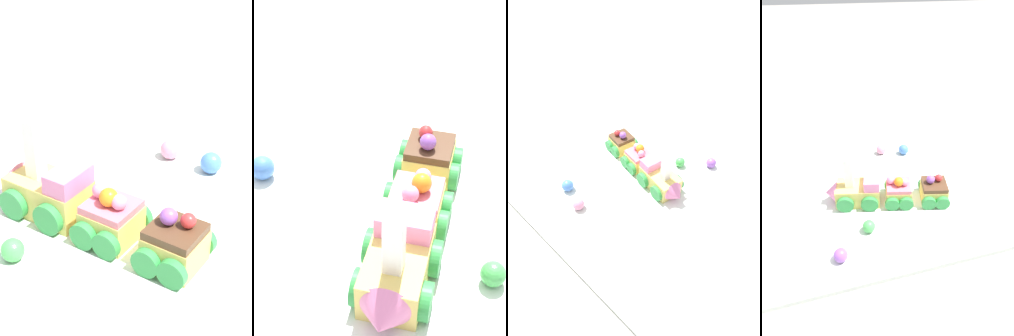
{
  "view_description": "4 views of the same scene",
  "coord_description": "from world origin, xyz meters",
  "views": [
    {
      "loc": [
        -0.21,
        0.52,
        0.4
      ],
      "look_at": [
        -0.0,
        -0.03,
        0.05
      ],
      "focal_mm": 60.0,
      "sensor_mm": 36.0,
      "label": 1
    },
    {
      "loc": [
        0.42,
        0.03,
        0.45
      ],
      "look_at": [
        -0.04,
        0.02,
        0.07
      ],
      "focal_mm": 60.0,
      "sensor_mm": 36.0,
      "label": 2
    },
    {
      "loc": [
        0.31,
        -0.32,
        0.5
      ],
      "look_at": [
        0.03,
        -0.01,
        0.08
      ],
      "focal_mm": 28.0,
      "sensor_mm": 36.0,
      "label": 3
    },
    {
      "loc": [
        0.12,
        0.48,
        0.43
      ],
      "look_at": [
        -0.0,
        0.02,
        0.07
      ],
      "focal_mm": 28.0,
      "sensor_mm": 36.0,
      "label": 4
    }
  ],
  "objects": [
    {
      "name": "cake_train_locomotive",
      "position": [
        0.08,
        0.03,
        0.04
      ],
      "size": [
        0.13,
        0.09,
        0.12
      ],
      "rotation": [
        0.0,
        0.0,
        -0.23
      ],
      "color": "#EACC66",
      "rests_on": "display_board"
    },
    {
      "name": "ground_plane",
      "position": [
        0.0,
        0.0,
        0.0
      ],
      "size": [
        10.0,
        10.0,
        0.0
      ],
      "primitive_type": "plane",
      "color": "gray"
    },
    {
      "name": "gumball_pink",
      "position": [
        -0.02,
        -0.14,
        0.03
      ],
      "size": [
        0.03,
        0.03,
        0.03
      ],
      "primitive_type": "sphere",
      "color": "pink",
      "rests_on": "display_board"
    },
    {
      "name": "cake_car_strawberry",
      "position": [
        -0.02,
        0.06,
        0.04
      ],
      "size": [
        0.08,
        0.09,
        0.07
      ],
      "rotation": [
        0.0,
        0.0,
        -0.23
      ],
      "color": "#EACC66",
      "rests_on": "display_board"
    },
    {
      "name": "gumball_green",
      "position": [
        0.07,
        0.13,
        0.02
      ],
      "size": [
        0.03,
        0.03,
        0.03
      ],
      "primitive_type": "sphere",
      "color": "#4CBC56",
      "rests_on": "display_board"
    },
    {
      "name": "cake_car_chocolate",
      "position": [
        -0.09,
        0.07,
        0.04
      ],
      "size": [
        0.08,
        0.09,
        0.07
      ],
      "rotation": [
        0.0,
        0.0,
        -0.23
      ],
      "color": "#EACC66",
      "rests_on": "display_board"
    },
    {
      "name": "gumball_blue",
      "position": [
        -0.09,
        -0.12,
        0.03
      ],
      "size": [
        0.03,
        0.03,
        0.03
      ],
      "primitive_type": "sphere",
      "color": "#4C84E0",
      "rests_on": "display_board"
    },
    {
      "name": "gumball_purple",
      "position": [
        0.13,
        0.18,
        0.03
      ],
      "size": [
        0.03,
        0.03,
        0.03
      ],
      "primitive_type": "sphere",
      "color": "#9956C6",
      "rests_on": "display_board"
    },
    {
      "name": "display_board",
      "position": [
        0.0,
        0.0,
        0.01
      ],
      "size": [
        0.8,
        0.48,
        0.01
      ],
      "primitive_type": "cube",
      "color": "silver",
      "rests_on": "ground_plane"
    }
  ]
}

